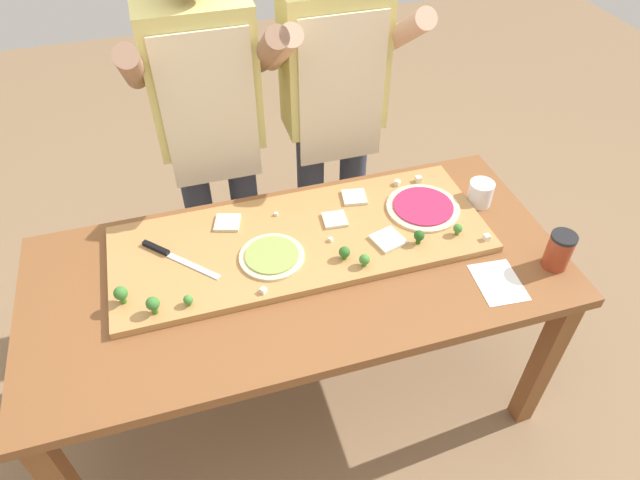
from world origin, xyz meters
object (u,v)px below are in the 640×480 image
at_px(cook_left, 209,122).
at_px(sauce_jar, 559,251).
at_px(broccoli_floret_center_left, 344,252).
at_px(broccoli_floret_back_right, 153,304).
at_px(pizza_slice_near_left, 335,220).
at_px(cheese_crumble_a, 276,214).
at_px(pizza_whole_pesto_green, 272,256).
at_px(cook_right, 334,103).
at_px(broccoli_floret_front_mid, 419,236).
at_px(pizza_slice_center, 354,197).
at_px(chefs_knife, 170,255).
at_px(recipe_note, 498,282).
at_px(cheese_crumble_c, 487,237).
at_px(pizza_slice_far_left, 388,240).
at_px(broccoli_floret_front_right, 365,260).
at_px(broccoli_floret_back_mid, 458,229).
at_px(cheese_crumble_d, 397,183).
at_px(cheese_crumble_e, 418,179).
at_px(broccoli_floret_back_left, 121,294).
at_px(cheese_crumble_f, 263,290).
at_px(pizza_slice_far_right, 227,223).
at_px(pizza_whole_beet_magenta, 423,207).
at_px(prep_table, 299,286).
at_px(broccoli_floret_front_left, 188,300).
at_px(cheese_crumble_b, 331,240).
at_px(flour_cup, 480,194).

bearing_deg(cook_left, sauce_jar, -41.44).
distance_m(broccoli_floret_center_left, broccoli_floret_back_right, 0.63).
height_order(pizza_slice_near_left, cheese_crumble_a, same).
height_order(pizza_whole_pesto_green, cook_right, cook_right).
bearing_deg(broccoli_floret_front_mid, pizza_slice_center, 114.11).
bearing_deg(cook_left, chefs_knife, -115.05).
height_order(broccoli_floret_center_left, recipe_note, broccoli_floret_center_left).
bearing_deg(broccoli_floret_center_left, pizza_slice_center, 64.85).
bearing_deg(cheese_crumble_c, pizza_slice_far_left, 164.63).
xyz_separation_m(broccoli_floret_front_right, broccoli_floret_back_right, (-0.68, -0.00, 0.01)).
bearing_deg(cook_right, broccoli_floret_center_left, -104.58).
height_order(broccoli_floret_back_mid, cook_right, cook_right).
relative_size(cheese_crumble_d, cheese_crumble_e, 0.89).
height_order(pizza_slice_near_left, broccoli_floret_back_left, broccoli_floret_back_left).
bearing_deg(cheese_crumble_d, sauce_jar, -56.31).
bearing_deg(broccoli_floret_center_left, pizza_slice_near_left, 81.88).
bearing_deg(cheese_crumble_f, pizza_slice_far_right, 98.55).
height_order(pizza_slice_far_left, cook_left, cook_left).
height_order(pizza_whole_beet_magenta, pizza_slice_center, pizza_whole_beet_magenta).
relative_size(pizza_whole_beet_magenta, broccoli_floret_front_right, 5.74).
height_order(pizza_slice_center, cheese_crumble_e, cheese_crumble_e).
bearing_deg(pizza_slice_far_right, broccoli_floret_front_mid, -25.08).
relative_size(cheese_crumble_d, cheese_crumble_f, 1.10).
relative_size(prep_table, cheese_crumble_f, 102.67).
relative_size(broccoli_floret_front_left, broccoli_floret_front_mid, 0.72).
relative_size(pizza_slice_center, cheese_crumble_b, 6.43).
height_order(pizza_whole_pesto_green, broccoli_floret_front_right, broccoli_floret_front_right).
xyz_separation_m(chefs_knife, broccoli_floret_front_right, (0.61, -0.23, 0.02)).
relative_size(chefs_knife, broccoli_floret_back_mid, 5.52).
bearing_deg(pizza_slice_center, flour_cup, -15.67).
bearing_deg(cook_left, pizza_slice_center, -39.98).
distance_m(broccoli_floret_back_right, flour_cup, 1.24).
distance_m(broccoli_floret_front_left, flour_cup, 1.14).
relative_size(broccoli_floret_back_left, cook_right, 0.04).
bearing_deg(pizza_whole_beet_magenta, recipe_note, -75.61).
distance_m(pizza_slice_far_left, broccoli_floret_center_left, 0.18).
distance_m(broccoli_floret_back_mid, sauce_jar, 0.33).
distance_m(chefs_knife, pizza_slice_near_left, 0.59).
relative_size(broccoli_floret_front_left, cook_left, 0.02).
distance_m(pizza_slice_near_left, pizza_slice_far_right, 0.39).
bearing_deg(cheese_crumble_d, recipe_note, -76.21).
distance_m(prep_table, cook_left, 0.74).
distance_m(cheese_crumble_e, cheese_crumble_f, 0.81).
distance_m(cheese_crumble_d, sauce_jar, 0.64).
bearing_deg(pizza_whole_pesto_green, broccoli_floret_back_mid, -6.45).
bearing_deg(broccoli_floret_front_right, prep_table, 158.38).
distance_m(sauce_jar, recipe_note, 0.23).
bearing_deg(pizza_whole_pesto_green, broccoli_floret_front_left, -156.61).
bearing_deg(chefs_knife, pizza_slice_far_right, 25.96).
bearing_deg(cheese_crumble_f, broccoli_floret_center_left, 13.42).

